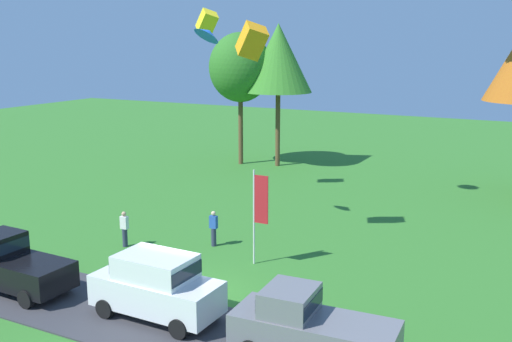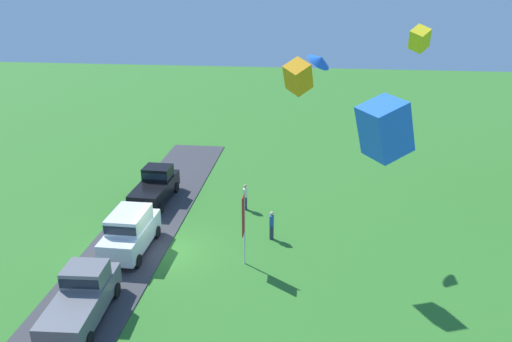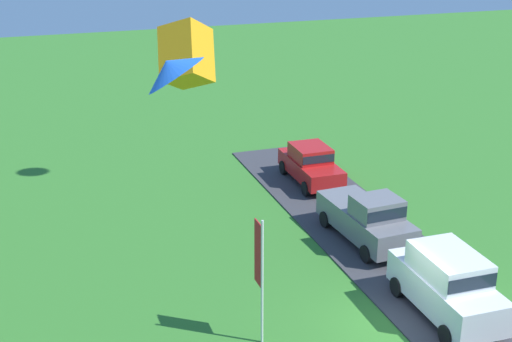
# 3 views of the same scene
# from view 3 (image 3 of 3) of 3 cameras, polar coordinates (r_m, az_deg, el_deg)

# --- Properties ---
(ground_plane) EXTENTS (120.00, 120.00, 0.00)m
(ground_plane) POSITION_cam_3_polar(r_m,az_deg,el_deg) (24.02, 10.89, -12.22)
(ground_plane) COLOR #337528
(pavement_strip) EXTENTS (36.00, 4.40, 0.06)m
(pavement_strip) POSITION_cam_3_polar(r_m,az_deg,el_deg) (25.12, 15.59, -11.00)
(pavement_strip) COLOR #38383D
(pavement_strip) RESTS_ON ground
(car_suv_mid_row) EXTENTS (4.62, 2.09, 2.28)m
(car_suv_mid_row) POSITION_cam_3_polar(r_m,az_deg,el_deg) (24.38, 15.05, -8.52)
(car_suv_mid_row) COLOR white
(car_suv_mid_row) RESTS_ON ground
(car_pickup_near_entrance) EXTENTS (5.10, 2.27, 2.14)m
(car_pickup_near_entrance) POSITION_cam_3_polar(r_m,az_deg,el_deg) (28.84, 8.95, -3.73)
(car_pickup_near_entrance) COLOR slate
(car_pickup_near_entrance) RESTS_ON ground
(car_sedan_by_flagpole) EXTENTS (4.41, 1.98, 1.84)m
(car_sedan_by_flagpole) POSITION_cam_3_polar(r_m,az_deg,el_deg) (34.70, 4.40, 0.64)
(car_sedan_by_flagpole) COLOR red
(car_sedan_by_flagpole) RESTS_ON ground
(flag_banner) EXTENTS (0.71, 0.08, 4.19)m
(flag_banner) POSITION_cam_3_polar(r_m,az_deg,el_deg) (21.77, 0.29, -7.41)
(flag_banner) COLOR silver
(flag_banner) RESTS_ON ground
(kite_delta_near_flag) EXTENTS (1.75, 1.74, 1.02)m
(kite_delta_near_flag) POSITION_cam_3_polar(r_m,az_deg,el_deg) (14.19, -6.80, 8.17)
(kite_delta_near_flag) COLOR blue
(kite_box_mid_center) EXTENTS (1.85, 1.50, 1.85)m
(kite_box_mid_center) POSITION_cam_3_polar(r_m,az_deg,el_deg) (17.31, -5.58, 9.25)
(kite_box_mid_center) COLOR orange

